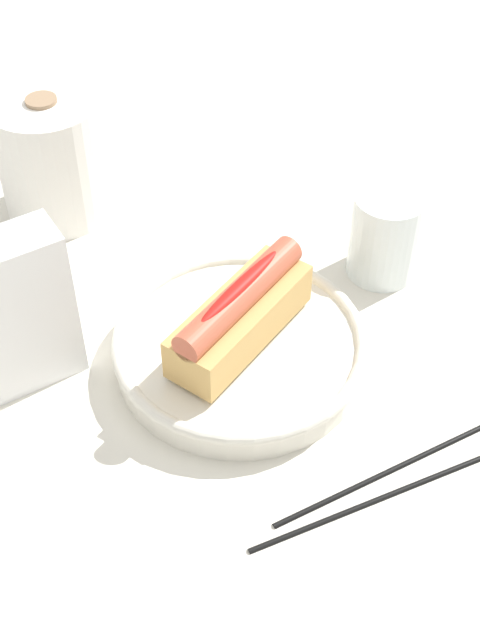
# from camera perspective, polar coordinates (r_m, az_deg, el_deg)

# --- Properties ---
(ground_plane) EXTENTS (2.40, 2.40, 0.00)m
(ground_plane) POSITION_cam_1_polar(r_m,az_deg,el_deg) (0.77, 0.87, -3.46)
(ground_plane) COLOR silver
(serving_bowl) EXTENTS (0.23, 0.23, 0.03)m
(serving_bowl) POSITION_cam_1_polar(r_m,az_deg,el_deg) (0.77, 0.00, -1.82)
(serving_bowl) COLOR silver
(serving_bowl) RESTS_ON ground_plane
(hotdog_front) EXTENTS (0.16, 0.09, 0.06)m
(hotdog_front) POSITION_cam_1_polar(r_m,az_deg,el_deg) (0.74, 0.00, 0.43)
(hotdog_front) COLOR tan
(hotdog_front) RESTS_ON serving_bowl
(water_glass) EXTENTS (0.07, 0.07, 0.09)m
(water_glass) POSITION_cam_1_polar(r_m,az_deg,el_deg) (0.85, 9.47, 5.35)
(water_glass) COLOR white
(water_glass) RESTS_ON ground_plane
(paper_towel_roll) EXTENTS (0.11, 0.11, 0.13)m
(paper_towel_roll) POSITION_cam_1_polar(r_m,az_deg,el_deg) (0.92, -12.24, 10.33)
(paper_towel_roll) COLOR white
(paper_towel_roll) RESTS_ON ground_plane
(napkin_box) EXTENTS (0.12, 0.06, 0.15)m
(napkin_box) POSITION_cam_1_polar(r_m,az_deg,el_deg) (0.74, -15.13, 0.20)
(napkin_box) COLOR white
(napkin_box) RESTS_ON ground_plane
(chopstick_near) EXTENTS (0.22, 0.05, 0.01)m
(chopstick_near) POSITION_cam_1_polar(r_m,az_deg,el_deg) (0.71, 10.01, -9.54)
(chopstick_near) COLOR black
(chopstick_near) RESTS_ON ground_plane
(chopstick_far) EXTENTS (0.21, 0.06, 0.01)m
(chopstick_far) POSITION_cam_1_polar(r_m,az_deg,el_deg) (0.70, 9.01, -11.48)
(chopstick_far) COLOR black
(chopstick_far) RESTS_ON ground_plane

